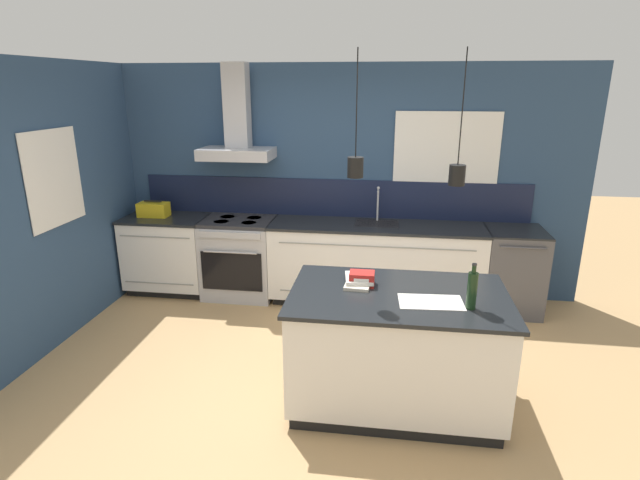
{
  "coord_description": "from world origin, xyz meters",
  "views": [
    {
      "loc": [
        0.65,
        -3.58,
        2.38
      ],
      "look_at": [
        0.06,
        0.61,
        1.05
      ],
      "focal_mm": 28.0,
      "sensor_mm": 36.0,
      "label": 1
    }
  ],
  "objects_px": {
    "bottle_on_island": "(472,290)",
    "book_stack": "(359,280)",
    "red_supply_box": "(362,279)",
    "dishwasher": "(512,270)",
    "oven_range": "(240,257)",
    "yellow_toolbox": "(154,210)"
  },
  "relations": [
    {
      "from": "bottle_on_island",
      "to": "yellow_toolbox",
      "type": "distance_m",
      "value": 3.86
    },
    {
      "from": "book_stack",
      "to": "red_supply_box",
      "type": "height_order",
      "value": "red_supply_box"
    },
    {
      "from": "book_stack",
      "to": "red_supply_box",
      "type": "relative_size",
      "value": 1.87
    },
    {
      "from": "oven_range",
      "to": "red_supply_box",
      "type": "distance_m",
      "value": 2.35
    },
    {
      "from": "oven_range",
      "to": "yellow_toolbox",
      "type": "height_order",
      "value": "yellow_toolbox"
    },
    {
      "from": "bottle_on_island",
      "to": "red_supply_box",
      "type": "xyz_separation_m",
      "value": [
        -0.76,
        0.31,
        -0.09
      ]
    },
    {
      "from": "dishwasher",
      "to": "yellow_toolbox",
      "type": "xyz_separation_m",
      "value": [
        -4.03,
        0.0,
        0.54
      ]
    },
    {
      "from": "bottle_on_island",
      "to": "book_stack",
      "type": "distance_m",
      "value": 0.86
    },
    {
      "from": "dishwasher",
      "to": "red_supply_box",
      "type": "relative_size",
      "value": 4.83
    },
    {
      "from": "dishwasher",
      "to": "bottle_on_island",
      "type": "distance_m",
      "value": 2.26
    },
    {
      "from": "red_supply_box",
      "to": "dishwasher",
      "type": "bearing_deg",
      "value": 48.66
    },
    {
      "from": "dishwasher",
      "to": "book_stack",
      "type": "distance_m",
      "value": 2.35
    },
    {
      "from": "book_stack",
      "to": "bottle_on_island",
      "type": "bearing_deg",
      "value": -23.66
    },
    {
      "from": "book_stack",
      "to": "dishwasher",
      "type": "bearing_deg",
      "value": 47.66
    },
    {
      "from": "yellow_toolbox",
      "to": "bottle_on_island",
      "type": "bearing_deg",
      "value": -32.01
    },
    {
      "from": "dishwasher",
      "to": "red_supply_box",
      "type": "xyz_separation_m",
      "value": [
        -1.52,
        -1.73,
        0.51
      ]
    },
    {
      "from": "bottle_on_island",
      "to": "yellow_toolbox",
      "type": "xyz_separation_m",
      "value": [
        -3.27,
        2.04,
        -0.06
      ]
    },
    {
      "from": "bottle_on_island",
      "to": "book_stack",
      "type": "xyz_separation_m",
      "value": [
        -0.78,
        0.34,
        -0.11
      ]
    },
    {
      "from": "book_stack",
      "to": "yellow_toolbox",
      "type": "bearing_deg",
      "value": 145.62
    },
    {
      "from": "bottle_on_island",
      "to": "book_stack",
      "type": "bearing_deg",
      "value": 156.34
    },
    {
      "from": "bottle_on_island",
      "to": "yellow_toolbox",
      "type": "bearing_deg",
      "value": 147.99
    },
    {
      "from": "oven_range",
      "to": "yellow_toolbox",
      "type": "distance_m",
      "value": 1.14
    }
  ]
}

